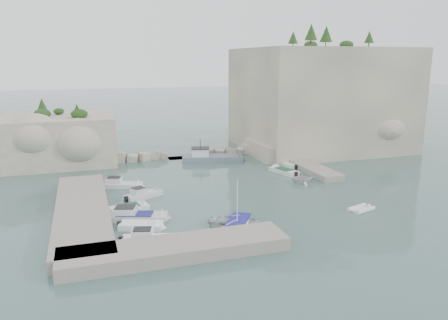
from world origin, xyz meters
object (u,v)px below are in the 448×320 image
object	(u,v)px
tender_east_b	(284,173)
tender_east_d	(280,163)
inflatable_dinghy	(361,211)
motorboat_b	(144,198)
motorboat_c	(128,211)
work_boat	(212,161)
tender_east_a	(302,183)
motorboat_e	(141,228)
motorboat_d	(135,219)
motorboat_f	(152,243)
rowboat	(237,227)
motorboat_a	(121,187)
tender_east_c	(288,166)

from	to	relation	value
tender_east_b	tender_east_d	distance (m)	5.86
tender_east_b	inflatable_dinghy	bearing A→B (deg)	165.33
motorboat_b	motorboat_c	size ratio (longest dim) A/B	1.06
work_boat	tender_east_a	bearing A→B (deg)	-49.66
motorboat_e	inflatable_dinghy	world-z (taller)	motorboat_e
motorboat_c	motorboat_e	bearing A→B (deg)	-94.47
motorboat_d	tender_east_a	xyz separation A→B (m)	(21.54, 6.53, 0.00)
tender_east_a	motorboat_f	bearing A→B (deg)	134.17
motorboat_b	rowboat	size ratio (longest dim) A/B	0.89
tender_east_a	rowboat	bearing A→B (deg)	144.68
motorboat_a	motorboat_d	size ratio (longest dim) A/B	0.84
motorboat_e	motorboat_f	size ratio (longest dim) A/B	0.79
motorboat_b	tender_east_a	bearing A→B (deg)	-27.03
inflatable_dinghy	tender_east_d	world-z (taller)	tender_east_d
motorboat_a	tender_east_a	distance (m)	22.49
tender_east_b	motorboat_a	bearing A→B (deg)	72.57
rowboat	tender_east_c	xyz separation A→B (m)	(14.93, 19.79, 0.00)
motorboat_a	rowboat	xyz separation A→B (m)	(9.17, -16.36, 0.00)
tender_east_d	work_boat	bearing A→B (deg)	74.89
motorboat_d	work_boat	distance (m)	25.97
inflatable_dinghy	motorboat_a	bearing A→B (deg)	127.40
motorboat_e	motorboat_f	distance (m)	3.60
motorboat_b	motorboat_f	distance (m)	12.81
tender_east_b	tender_east_d	bearing A→B (deg)	-38.52
motorboat_c	tender_east_d	distance (m)	27.97
motorboat_f	work_boat	world-z (taller)	work_boat
motorboat_e	tender_east_a	distance (m)	23.14
motorboat_c	work_boat	world-z (taller)	work_boat
inflatable_dinghy	tender_east_b	world-z (taller)	tender_east_b
motorboat_a	motorboat_c	world-z (taller)	motorboat_a
motorboat_f	motorboat_a	bearing A→B (deg)	108.35
inflatable_dinghy	tender_east_b	size ratio (longest dim) A/B	0.59
tender_east_a	motorboat_b	bearing A→B (deg)	102.62
motorboat_f	tender_east_c	bearing A→B (deg)	57.45
motorboat_c	motorboat_f	world-z (taller)	motorboat_f
motorboat_c	motorboat_e	xyz separation A→B (m)	(0.64, -5.25, 0.00)
motorboat_f	tender_east_b	size ratio (longest dim) A/B	1.10
motorboat_f	tender_east_d	distance (m)	32.66
tender_east_a	tender_east_b	distance (m)	5.17
inflatable_dinghy	rowboat	bearing A→B (deg)	163.60
motorboat_e	work_boat	size ratio (longest dim) A/B	0.43
tender_east_c	tender_east_d	world-z (taller)	tender_east_d
motorboat_e	tender_east_d	xyz separation A→B (m)	(23.33, 19.68, 0.00)
motorboat_b	motorboat_d	bearing A→B (deg)	-131.24
rowboat	motorboat_b	bearing A→B (deg)	63.92
work_boat	motorboat_c	bearing A→B (deg)	-113.03
motorboat_a	motorboat_b	bearing A→B (deg)	-47.66
tender_east_c	motorboat_c	bearing A→B (deg)	109.66
motorboat_a	tender_east_d	bearing A→B (deg)	32.12
motorboat_f	tender_east_c	xyz separation A→B (m)	(23.09, 21.08, 0.00)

